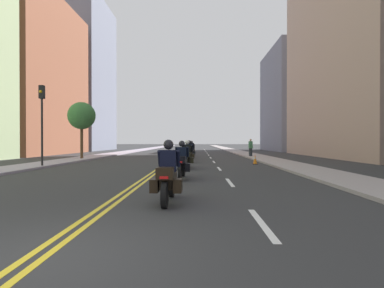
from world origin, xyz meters
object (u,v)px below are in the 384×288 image
motorcycle_3 (190,153)px  motorcycle_0 (168,177)px  motorcycle_6 (192,148)px  motorcycle_7 (191,148)px  street_tree_0 (82,116)px  motorcycle_2 (187,157)px  motorcycle_4 (191,151)px  motorcycle_5 (191,150)px  motorcycle_1 (182,163)px  traffic_light_near (42,111)px  traffic_cone_0 (255,159)px  pedestrian_1 (251,148)px

motorcycle_3 → motorcycle_0: bearing=-88.7°
motorcycle_6 → motorcycle_7: (-0.15, 5.49, -0.03)m
motorcycle_6 → street_tree_0: size_ratio=0.43×
motorcycle_2 → motorcycle_4: (0.02, 11.14, -0.01)m
motorcycle_5 → motorcycle_7: bearing=93.8°
motorcycle_1 → traffic_light_near: traffic_light_near is taller
motorcycle_5 → motorcycle_7: size_ratio=1.01×
motorcycle_2 → traffic_cone_0: size_ratio=3.41×
motorcycle_7 → pedestrian_1: size_ratio=1.18×
motorcycle_1 → motorcycle_7: 31.89m
motorcycle_3 → pedestrian_1: size_ratio=1.24×
traffic_cone_0 → motorcycle_5: bearing=110.6°
motorcycle_6 → motorcycle_7: motorcycle_6 is taller
motorcycle_1 → motorcycle_5: size_ratio=1.06×
motorcycle_6 → motorcycle_0: bearing=-87.1°
traffic_cone_0 → motorcycle_6: bearing=104.8°
motorcycle_6 → pedestrian_1: (6.02, -8.23, 0.26)m
motorcycle_4 → motorcycle_6: (-0.18, 10.19, 0.03)m
motorcycle_4 → traffic_light_near: bearing=-127.3°
motorcycle_3 → traffic_light_near: 10.36m
motorcycle_2 → traffic_light_near: (-8.77, 0.56, 2.74)m
motorcycle_4 → pedestrian_1: size_ratio=1.16×
motorcycle_0 → pedestrian_1: bearing=77.0°
motorcycle_1 → motorcycle_4: motorcycle_1 is taller
motorcycle_5 → street_tree_0: 12.20m
motorcycle_3 → motorcycle_6: (-0.15, 15.96, 0.01)m
motorcycle_7 → traffic_cone_0: 23.85m
street_tree_0 → motorcycle_4: bearing=14.8°
motorcycle_5 → pedestrian_1: size_ratio=1.19×
motorcycle_3 → motorcycle_6: size_ratio=1.06×
motorcycle_3 → traffic_cone_0: motorcycle_3 is taller
motorcycle_5 → traffic_light_near: bearing=-116.1°
pedestrian_1 → motorcycle_0: bearing=-141.6°
motorcycle_7 → traffic_light_near: size_ratio=0.43×
motorcycle_2 → traffic_cone_0: 5.74m
motorcycle_0 → traffic_light_near: traffic_light_near is taller
motorcycle_5 → pedestrian_1: pedestrian_1 is taller
traffic_light_near → street_tree_0: 8.13m
motorcycle_0 → motorcycle_1: 5.13m
motorcycle_3 → motorcycle_7: size_ratio=1.05×
motorcycle_3 → traffic_light_near: size_ratio=0.46×
motorcycle_2 → pedestrian_1: bearing=65.8°
traffic_light_near → pedestrian_1: 19.43m
motorcycle_0 → motorcycle_1: bearing=90.6°
motorcycle_2 → motorcycle_3: motorcycle_2 is taller
motorcycle_7 → street_tree_0: size_ratio=0.43×
motorcycle_0 → street_tree_0: street_tree_0 is taller
motorcycle_2 → motorcycle_6: motorcycle_2 is taller
motorcycle_1 → motorcycle_5: 21.08m
motorcycle_3 → traffic_light_near: bearing=-149.4°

